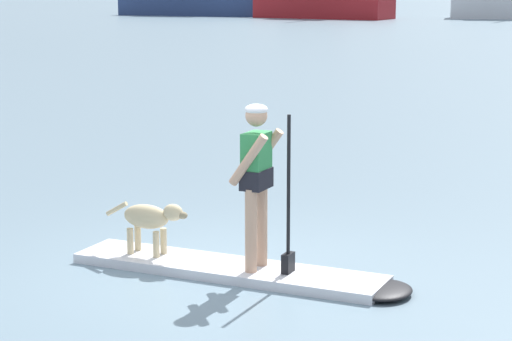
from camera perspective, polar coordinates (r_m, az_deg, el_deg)
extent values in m
plane|color=slate|center=(10.15, -1.68, -6.04)|extent=(400.00, 400.00, 0.00)
cube|color=silver|center=(10.14, -1.68, -5.77)|extent=(3.41, 1.12, 0.10)
ellipsoid|color=black|center=(9.55, 7.43, -6.95)|extent=(0.64, 0.73, 0.10)
cylinder|color=tan|center=(9.99, 0.33, -3.19)|extent=(0.12, 0.12, 0.85)
cylinder|color=tan|center=(9.76, -0.30, -3.54)|extent=(0.12, 0.12, 0.85)
cube|color=black|center=(9.76, 0.02, -0.48)|extent=(0.26, 0.39, 0.20)
cube|color=#338C4C|center=(9.72, 0.02, 0.64)|extent=(0.24, 0.36, 0.55)
sphere|color=tan|center=(9.65, 0.02, 3.23)|extent=(0.22, 0.22, 0.22)
ellipsoid|color=white|center=(9.64, 0.02, 3.59)|extent=(0.23, 0.23, 0.11)
cylinder|color=tan|center=(9.89, 0.48, 0.98)|extent=(0.43, 0.14, 0.54)
cylinder|color=tan|center=(9.55, -0.45, 0.61)|extent=(0.43, 0.14, 0.54)
cylinder|color=black|center=(9.65, 1.91, -1.43)|extent=(0.04, 0.04, 1.60)
cube|color=black|center=(9.83, 1.88, -5.41)|extent=(0.10, 0.19, 0.20)
ellipsoid|color=#CCB78C|center=(10.46, -6.42, -2.69)|extent=(0.56, 0.29, 0.26)
ellipsoid|color=#CCB78C|center=(10.28, -4.87, -2.46)|extent=(0.24, 0.19, 0.18)
ellipsoid|color=gray|center=(10.24, -4.33, -2.62)|extent=(0.13, 0.09, 0.08)
cylinder|color=#CCB78C|center=(10.64, -8.13, -2.22)|extent=(0.27, 0.08, 0.18)
cylinder|color=#CCB78C|center=(10.52, -5.42, -4.12)|extent=(0.07, 0.07, 0.28)
cylinder|color=#CCB78C|center=(10.39, -5.85, -4.32)|extent=(0.07, 0.07, 0.28)
cylinder|color=#CCB78C|center=(10.68, -6.92, -3.91)|extent=(0.07, 0.07, 0.28)
cylinder|color=#CCB78C|center=(10.55, -7.36, -4.11)|extent=(0.07, 0.07, 0.28)
cube|color=navy|center=(80.27, -3.72, 9.58)|extent=(11.91, 4.02, 1.53)
cube|color=maroon|center=(74.64, 3.95, 9.42)|extent=(10.81, 5.61, 1.46)
cube|color=silver|center=(76.17, 14.67, 9.39)|extent=(9.08, 4.26, 2.16)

